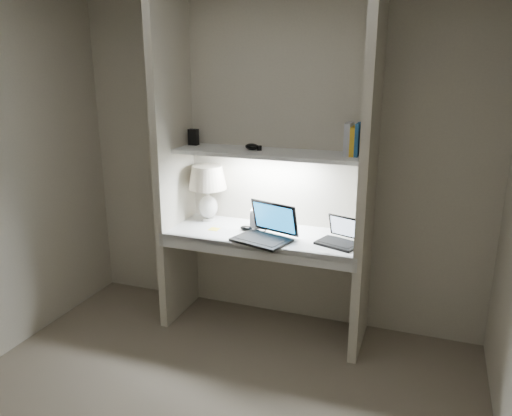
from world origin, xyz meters
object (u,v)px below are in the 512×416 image
at_px(laptop_main, 266,231).
at_px(book_row, 360,141).
at_px(speaker, 257,219).
at_px(laptop_netbook, 341,238).
at_px(table_lamp, 208,184).

height_order(laptop_main, book_row, book_row).
xyz_separation_m(laptop_main, speaker, (-0.15, 0.22, 0.01)).
relative_size(laptop_netbook, speaker, 2.47).
bearing_deg(table_lamp, laptop_main, -24.63).
bearing_deg(laptop_main, speaker, 140.83).
xyz_separation_m(table_lamp, book_row, (1.17, -0.02, 0.40)).
relative_size(table_lamp, speaker, 3.18).
bearing_deg(laptop_main, book_row, 39.91).
height_order(laptop_main, laptop_netbook, laptop_main).
bearing_deg(laptop_main, table_lamp, 172.35).
xyz_separation_m(laptop_main, laptop_netbook, (0.52, 0.10, -0.02)).
relative_size(speaker, book_row, 0.62).
xyz_separation_m(table_lamp, speaker, (0.43, -0.04, -0.23)).
distance_m(laptop_netbook, speaker, 0.68).
height_order(laptop_netbook, book_row, book_row).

